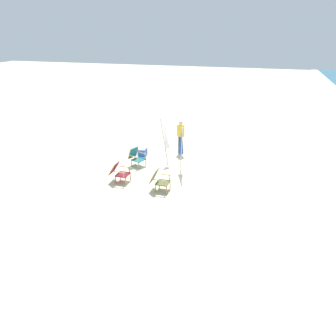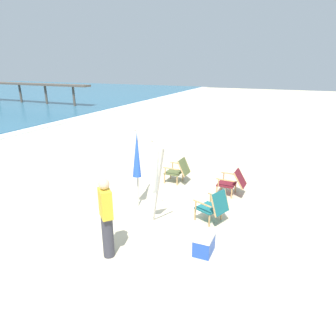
{
  "view_description": "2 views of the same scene",
  "coord_description": "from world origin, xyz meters",
  "px_view_note": "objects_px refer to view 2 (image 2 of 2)",
  "views": [
    {
      "loc": [
        12.26,
        3.62,
        5.8
      ],
      "look_at": [
        1.2,
        0.55,
        0.8
      ],
      "focal_mm": 35.0,
      "sensor_mm": 36.0,
      "label": 1
    },
    {
      "loc": [
        -6.75,
        -2.91,
        3.6
      ],
      "look_at": [
        1.36,
        0.57,
        0.5
      ],
      "focal_mm": 32.0,
      "sensor_mm": 36.0,
      "label": 2
    }
  ],
  "objects_px": {
    "beach_chair_back_right": "(233,182)",
    "person_near_chairs": "(107,218)",
    "beach_chair_front_left": "(178,170)",
    "cooler_box": "(204,244)",
    "beach_chair_far_center": "(214,206)",
    "umbrella_furled_blue": "(137,155)",
    "umbrella_furled_white": "(156,172)"
  },
  "relations": [
    {
      "from": "beach_chair_far_center",
      "to": "beach_chair_back_right",
      "type": "relative_size",
      "value": 1.06
    },
    {
      "from": "umbrella_furled_blue",
      "to": "person_near_chairs",
      "type": "bearing_deg",
      "value": -165.78
    },
    {
      "from": "beach_chair_far_center",
      "to": "cooler_box",
      "type": "relative_size",
      "value": 1.71
    },
    {
      "from": "umbrella_furled_blue",
      "to": "umbrella_furled_white",
      "type": "relative_size",
      "value": 1.04
    },
    {
      "from": "beach_chair_front_left",
      "to": "beach_chair_back_right",
      "type": "height_order",
      "value": "beach_chair_front_left"
    },
    {
      "from": "person_near_chairs",
      "to": "cooler_box",
      "type": "relative_size",
      "value": 3.33
    },
    {
      "from": "umbrella_furled_blue",
      "to": "person_near_chairs",
      "type": "distance_m",
      "value": 2.4
    },
    {
      "from": "beach_chair_front_left",
      "to": "umbrella_furled_blue",
      "type": "height_order",
      "value": "umbrella_furled_blue"
    },
    {
      "from": "beach_chair_front_left",
      "to": "cooler_box",
      "type": "height_order",
      "value": "beach_chair_front_left"
    },
    {
      "from": "beach_chair_front_left",
      "to": "person_near_chairs",
      "type": "relative_size",
      "value": 0.49
    },
    {
      "from": "umbrella_furled_white",
      "to": "person_near_chairs",
      "type": "xyz_separation_m",
      "value": [
        -1.47,
        0.35,
        -0.48
      ]
    },
    {
      "from": "beach_chair_back_right",
      "to": "person_near_chairs",
      "type": "relative_size",
      "value": 0.49
    },
    {
      "from": "beach_chair_far_center",
      "to": "cooler_box",
      "type": "xyz_separation_m",
      "value": [
        -1.27,
        -0.15,
        -0.23
      ]
    },
    {
      "from": "beach_chair_back_right",
      "to": "person_near_chairs",
      "type": "distance_m",
      "value": 4.18
    },
    {
      "from": "beach_chair_front_left",
      "to": "beach_chair_back_right",
      "type": "distance_m",
      "value": 1.79
    },
    {
      "from": "beach_chair_far_center",
      "to": "umbrella_furled_blue",
      "type": "xyz_separation_m",
      "value": [
        0.17,
        2.11,
        0.94
      ]
    },
    {
      "from": "beach_chair_front_left",
      "to": "cooler_box",
      "type": "bearing_deg",
      "value": -150.84
    },
    {
      "from": "umbrella_furled_blue",
      "to": "umbrella_furled_white",
      "type": "distance_m",
      "value": 1.22
    },
    {
      "from": "beach_chair_back_right",
      "to": "beach_chair_front_left",
      "type": "bearing_deg",
      "value": 80.74
    },
    {
      "from": "beach_chair_front_left",
      "to": "beach_chair_far_center",
      "type": "relative_size",
      "value": 0.95
    },
    {
      "from": "beach_chair_far_center",
      "to": "umbrella_furled_white",
      "type": "xyz_separation_m",
      "value": [
        -0.63,
        1.19,
        0.88
      ]
    },
    {
      "from": "beach_chair_back_right",
      "to": "person_near_chairs",
      "type": "height_order",
      "value": "person_near_chairs"
    },
    {
      "from": "beach_chair_far_center",
      "to": "beach_chair_back_right",
      "type": "bearing_deg",
      "value": -3.17
    },
    {
      "from": "umbrella_furled_blue",
      "to": "cooler_box",
      "type": "distance_m",
      "value": 2.92
    },
    {
      "from": "beach_chair_far_center",
      "to": "person_near_chairs",
      "type": "distance_m",
      "value": 2.63
    },
    {
      "from": "beach_chair_front_left",
      "to": "beach_chair_far_center",
      "type": "xyz_separation_m",
      "value": [
        -2.01,
        -1.68,
        0.01
      ]
    },
    {
      "from": "beach_chair_back_right",
      "to": "umbrella_furled_white",
      "type": "height_order",
      "value": "umbrella_furled_white"
    },
    {
      "from": "beach_chair_far_center",
      "to": "umbrella_furled_blue",
      "type": "bearing_deg",
      "value": 85.5
    },
    {
      "from": "beach_chair_back_right",
      "to": "umbrella_furled_blue",
      "type": "bearing_deg",
      "value": 125.27
    },
    {
      "from": "beach_chair_front_left",
      "to": "beach_chair_back_right",
      "type": "bearing_deg",
      "value": -99.26
    },
    {
      "from": "umbrella_furled_white",
      "to": "beach_chair_far_center",
      "type": "bearing_deg",
      "value": -62.0
    },
    {
      "from": "beach_chair_back_right",
      "to": "beach_chair_far_center",
      "type": "bearing_deg",
      "value": 176.83
    }
  ]
}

